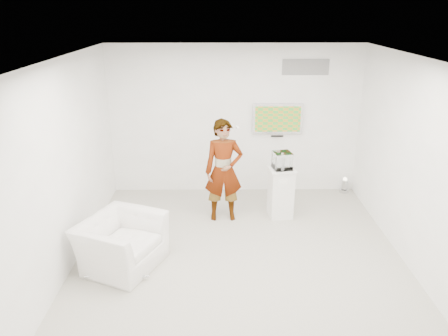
{
  "coord_description": "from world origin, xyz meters",
  "views": [
    {
      "loc": [
        -0.29,
        -6.0,
        3.65
      ],
      "look_at": [
        -0.23,
        0.6,
        1.19
      ],
      "focal_mm": 35.0,
      "sensor_mm": 36.0,
      "label": 1
    }
  ],
  "objects_px": {
    "armchair": "(121,243)",
    "floor_uplight": "(344,185)",
    "pedestal": "(281,192)",
    "tv": "(278,119)",
    "person": "(224,171)"
  },
  "relations": [
    {
      "from": "person",
      "to": "armchair",
      "type": "relative_size",
      "value": 1.61
    },
    {
      "from": "floor_uplight",
      "to": "person",
      "type": "bearing_deg",
      "value": -155.38
    },
    {
      "from": "tv",
      "to": "person",
      "type": "bearing_deg",
      "value": -130.68
    },
    {
      "from": "tv",
      "to": "person",
      "type": "xyz_separation_m",
      "value": [
        -1.08,
        -1.26,
        -0.63
      ]
    },
    {
      "from": "armchair",
      "to": "pedestal",
      "type": "height_order",
      "value": "pedestal"
    },
    {
      "from": "tv",
      "to": "pedestal",
      "type": "bearing_deg",
      "value": -92.12
    },
    {
      "from": "tv",
      "to": "floor_uplight",
      "type": "relative_size",
      "value": 3.25
    },
    {
      "from": "armchair",
      "to": "pedestal",
      "type": "distance_m",
      "value": 3.04
    },
    {
      "from": "tv",
      "to": "pedestal",
      "type": "relative_size",
      "value": 1.08
    },
    {
      "from": "pedestal",
      "to": "floor_uplight",
      "type": "xyz_separation_m",
      "value": [
        1.48,
        1.07,
        -0.31
      ]
    },
    {
      "from": "tv",
      "to": "armchair",
      "type": "bearing_deg",
      "value": -132.97
    },
    {
      "from": "tv",
      "to": "person",
      "type": "relative_size",
      "value": 0.54
    },
    {
      "from": "armchair",
      "to": "floor_uplight",
      "type": "relative_size",
      "value": 3.73
    },
    {
      "from": "armchair",
      "to": "person",
      "type": "bearing_deg",
      "value": -20.67
    },
    {
      "from": "pedestal",
      "to": "floor_uplight",
      "type": "height_order",
      "value": "pedestal"
    }
  ]
}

